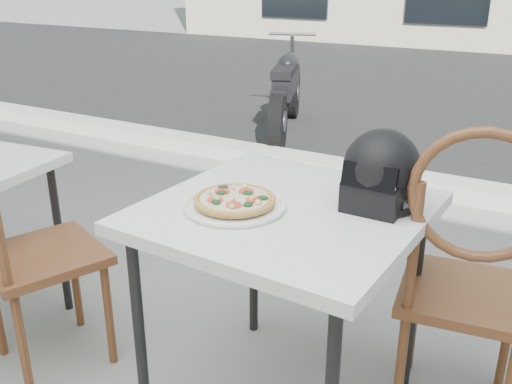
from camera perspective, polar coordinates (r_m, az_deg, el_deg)
The scene contains 9 objects.
street_asphalt at distance 8.17m, azimuth 23.55°, elevation 8.94°, with size 30.00×8.00×0.00m, color black.
curb at distance 4.33m, azimuth 16.72°, elevation 0.75°, with size 30.00×0.25×0.12m, color #ADAAA2.
cafe_table_main at distance 1.87m, azimuth 2.92°, elevation -3.47°, with size 0.89×0.89×0.81m.
plate at distance 1.82m, azimuth -2.15°, elevation -1.38°, with size 0.41×0.41×0.02m.
pizza at distance 1.81m, azimuth -2.15°, elevation -0.76°, with size 0.26×0.26×0.03m.
helmet at distance 1.85m, azimuth 12.32°, elevation 1.86°, with size 0.25×0.26×0.25m.
cafe_chair_main at distance 1.97m, azimuth 20.56°, elevation -7.18°, with size 0.48×0.48×1.12m.
cafe_chair_side at distance 2.31m, azimuth -22.79°, elevation -3.43°, with size 0.55×0.55×1.11m.
motorcycle at distance 5.63m, azimuth 3.06°, elevation 9.93°, with size 0.77×1.77×0.92m.
Camera 1 is at (0.84, -0.99, 1.52)m, focal length 40.00 mm.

